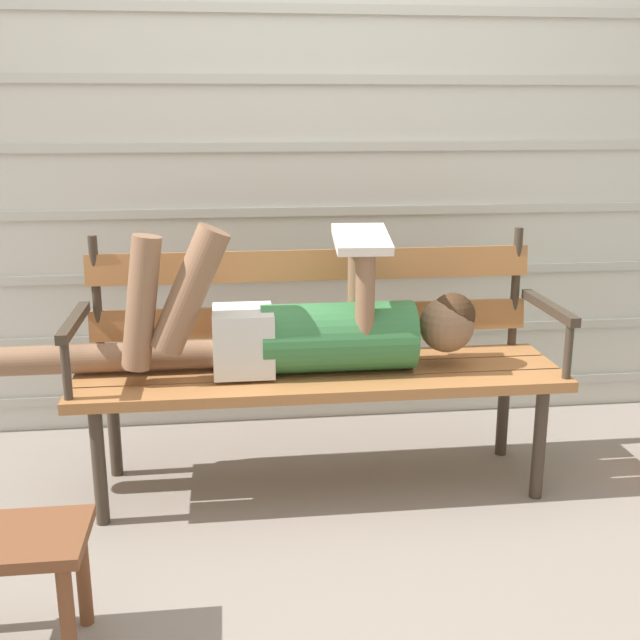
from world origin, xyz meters
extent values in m
plane|color=gray|center=(0.00, 0.00, 0.00)|extent=(12.00, 12.00, 0.00)
cube|color=beige|center=(0.00, 0.86, 1.15)|extent=(4.36, 0.06, 2.31)
cube|color=#B7B7AD|center=(0.00, 0.83, 0.13)|extent=(4.36, 0.02, 0.04)
cube|color=#B7B7AD|center=(0.00, 0.83, 0.38)|extent=(4.36, 0.02, 0.04)
cube|color=#B7B7AD|center=(0.00, 0.83, 0.64)|extent=(4.36, 0.02, 0.04)
cube|color=#B7B7AD|center=(0.00, 0.83, 0.90)|extent=(4.36, 0.02, 0.04)
cube|color=#B7B7AD|center=(0.00, 0.83, 1.15)|extent=(4.36, 0.02, 0.04)
cube|color=#B7B7AD|center=(0.00, 0.83, 1.41)|extent=(4.36, 0.02, 0.04)
cube|color=#B7B7AD|center=(0.00, 0.83, 1.67)|extent=(4.36, 0.02, 0.04)
cube|color=#9E6638|center=(0.00, 0.04, 0.41)|extent=(1.66, 0.14, 0.04)
cube|color=#9E6638|center=(0.00, 0.20, 0.41)|extent=(1.66, 0.14, 0.04)
cube|color=#9E6638|center=(0.00, 0.35, 0.41)|extent=(1.66, 0.14, 0.04)
cube|color=#9E6638|center=(0.00, 0.42, 0.55)|extent=(1.59, 0.05, 0.11)
cube|color=#9E6638|center=(0.00, 0.42, 0.76)|extent=(1.59, 0.05, 0.11)
cylinder|color=#382D23|center=(-0.76, 0.42, 0.65)|extent=(0.03, 0.03, 0.45)
cylinder|color=#382D23|center=(0.76, 0.42, 0.65)|extent=(0.03, 0.03, 0.45)
cylinder|color=#382D23|center=(-0.73, 0.02, 0.20)|extent=(0.04, 0.04, 0.40)
cylinder|color=#382D23|center=(0.73, 0.02, 0.20)|extent=(0.04, 0.04, 0.40)
cylinder|color=#382D23|center=(-0.73, 0.37, 0.20)|extent=(0.04, 0.04, 0.40)
cylinder|color=#382D23|center=(0.73, 0.37, 0.20)|extent=(0.04, 0.04, 0.40)
cube|color=#382D23|center=(-0.81, 0.20, 0.63)|extent=(0.04, 0.43, 0.03)
cylinder|color=#382D23|center=(-0.81, 0.02, 0.53)|extent=(0.03, 0.03, 0.20)
cube|color=#382D23|center=(0.81, 0.20, 0.63)|extent=(0.04, 0.43, 0.03)
cylinder|color=#382D23|center=(0.81, 0.02, 0.53)|extent=(0.03, 0.03, 0.20)
cylinder|color=#33703D|center=(0.06, 0.20, 0.55)|extent=(0.52, 0.24, 0.24)
cube|color=silver|center=(-0.26, 0.20, 0.55)|extent=(0.20, 0.22, 0.21)
sphere|color=brown|center=(0.44, 0.20, 0.58)|extent=(0.19, 0.19, 0.19)
sphere|color=#382314|center=(0.46, 0.20, 0.61)|extent=(0.16, 0.16, 0.16)
cylinder|color=brown|center=(-0.43, 0.14, 0.74)|extent=(0.27, 0.11, 0.43)
cylinder|color=brown|center=(-0.58, 0.14, 0.70)|extent=(0.15, 0.09, 0.44)
cylinder|color=brown|center=(-0.75, 0.26, 0.49)|extent=(0.81, 0.10, 0.10)
cylinder|color=brown|center=(0.14, 0.12, 0.71)|extent=(0.06, 0.06, 0.32)
cylinder|color=brown|center=(0.14, 0.28, 0.71)|extent=(0.06, 0.06, 0.32)
cube|color=silver|center=(0.14, 0.20, 0.88)|extent=(0.19, 0.26, 0.07)
cylinder|color=brown|center=(-0.70, -0.70, 0.15)|extent=(0.04, 0.04, 0.30)
cylinder|color=brown|center=(-0.70, -0.50, 0.15)|extent=(0.04, 0.04, 0.30)
camera|label=1|loc=(-0.31, -2.33, 1.30)|focal=43.88mm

